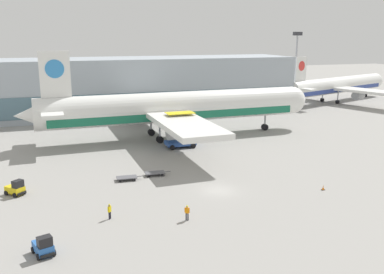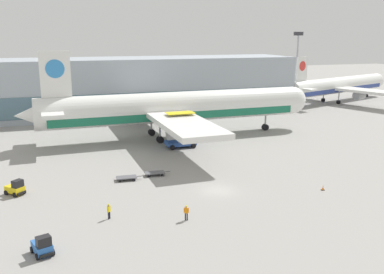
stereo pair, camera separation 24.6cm
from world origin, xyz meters
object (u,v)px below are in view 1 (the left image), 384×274
(baggage_dolly_second, at_px, (155,173))
(airplane_main, at_px, (172,108))
(airplane_distant, at_px, (336,86))
(traffic_cone_near, at_px, (323,188))
(baggage_dolly_lead, at_px, (127,178))
(scissor_lift_loader, at_px, (180,134))
(ground_crew_far, at_px, (187,212))
(ground_crew_near, at_px, (110,210))
(baggage_tug_mid, at_px, (16,188))
(light_mast, at_px, (296,63))
(baggage_tug_foreground, at_px, (44,246))

(baggage_dolly_second, bearing_deg, airplane_main, 71.50)
(airplane_distant, distance_m, traffic_cone_near, 79.91)
(baggage_dolly_lead, height_order, traffic_cone_near, traffic_cone_near)
(scissor_lift_loader, xyz_separation_m, baggage_dolly_second, (-8.09, -14.10, -1.95))
(airplane_distant, xyz_separation_m, ground_crew_far, (-68.45, -66.43, -3.77))
(scissor_lift_loader, distance_m, ground_crew_near, 31.64)
(baggage_tug_mid, distance_m, baggage_dolly_second, 18.53)
(baggage_dolly_lead, relative_size, ground_crew_far, 2.15)
(baggage_tug_mid, height_order, ground_crew_near, baggage_tug_mid)
(scissor_lift_loader, bearing_deg, light_mast, 36.83)
(ground_crew_far, bearing_deg, airplane_distant, 73.53)
(airplane_main, bearing_deg, ground_crew_far, -104.75)
(baggage_dolly_lead, xyz_separation_m, ground_crew_near, (-4.05, -12.19, 0.64))
(traffic_cone_near, bearing_deg, baggage_dolly_second, 146.74)
(baggage_dolly_second, relative_size, ground_crew_far, 2.15)
(light_mast, distance_m, ground_crew_far, 85.26)
(light_mast, height_order, ground_crew_near, light_mast)
(airplane_main, distance_m, baggage_dolly_lead, 26.26)
(light_mast, xyz_separation_m, baggage_tug_mid, (-71.65, -51.31, -11.16))
(light_mast, bearing_deg, baggage_tug_mid, -144.39)
(light_mast, height_order, airplane_distant, light_mast)
(light_mast, bearing_deg, scissor_lift_loader, -141.94)
(airplane_main, relative_size, baggage_tug_mid, 21.02)
(scissor_lift_loader, height_order, baggage_dolly_lead, scissor_lift_loader)
(airplane_distant, height_order, traffic_cone_near, airplane_distant)
(baggage_tug_foreground, height_order, baggage_tug_mid, same)
(baggage_tug_foreground, bearing_deg, baggage_dolly_second, 123.71)
(baggage_dolly_lead, distance_m, ground_crew_far, 15.71)
(scissor_lift_loader, height_order, baggage_tug_foreground, scissor_lift_loader)
(baggage_dolly_lead, height_order, ground_crew_near, ground_crew_near)
(baggage_dolly_second, bearing_deg, light_mast, 46.38)
(ground_crew_far, bearing_deg, baggage_dolly_lead, 133.64)
(airplane_distant, xyz_separation_m, traffic_cone_near, (-48.76, -63.14, -4.47))
(light_mast, relative_size, baggage_tug_mid, 7.42)
(baggage_dolly_second, bearing_deg, baggage_tug_mid, -170.74)
(ground_crew_far, bearing_deg, baggage_tug_mid, 171.44)
(light_mast, distance_m, airplane_distant, 16.59)
(baggage_tug_foreground, distance_m, ground_crew_near, 9.10)
(airplane_distant, bearing_deg, baggage_tug_foreground, -159.84)
(airplane_distant, relative_size, baggage_tug_foreground, 16.63)
(airplane_distant, height_order, scissor_lift_loader, airplane_distant)
(scissor_lift_loader, distance_m, baggage_tug_foreground, 40.41)
(light_mast, xyz_separation_m, scissor_lift_loader, (-45.13, -35.34, -9.70))
(airplane_main, bearing_deg, baggage_tug_mid, -140.50)
(airplane_distant, distance_m, baggage_dolly_lead, 88.72)
(light_mast, bearing_deg, ground_crew_far, -129.31)
(traffic_cone_near, bearing_deg, baggage_dolly_lead, 153.14)
(airplane_distant, bearing_deg, traffic_cone_near, -147.37)
(baggage_tug_mid, relative_size, traffic_cone_near, 4.26)
(scissor_lift_loader, bearing_deg, baggage_dolly_second, -121.08)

